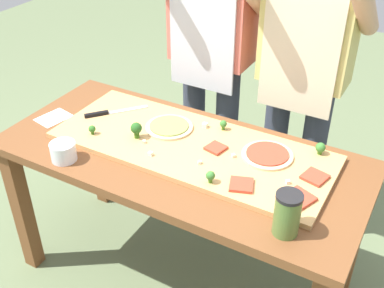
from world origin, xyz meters
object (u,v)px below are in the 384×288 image
object	(u,v)px
cheese_crumble_b	(200,162)
cook_left	(211,42)
cheese_crumble_e	(205,125)
prep_table	(181,174)
pizza_slice_center	(216,148)
pizza_whole_tomato_red	(267,155)
broccoli_floret_back_right	(136,129)
pizza_slice_near_left	(315,177)
cheese_crumble_a	(233,156)
cook_right	(305,61)
broccoli_floret_front_left	(210,176)
flour_cup	(63,153)
recipe_note	(54,118)
broccoli_floret_front_right	(320,148)
broccoli_floret_center_right	(92,129)
cheese_crumble_c	(144,142)
pizza_slice_far_left	(241,185)
pizza_whole_pesto_green	(169,127)
cheese_crumble_f	(288,182)
sauce_jar	(287,214)
chefs_knife	(107,113)
broccoli_floret_front_mid	(223,124)
cheese_crumble_d	(150,154)
pizza_slice_far_right	(299,198)

from	to	relation	value
cheese_crumble_b	cook_left	size ratio (longest dim) A/B	0.01
cheese_crumble_e	cheese_crumble_b	bearing A→B (deg)	-66.06
prep_table	pizza_slice_center	size ratio (longest dim) A/B	20.98
pizza_whole_tomato_red	broccoli_floret_back_right	world-z (taller)	broccoli_floret_back_right
prep_table	cheese_crumble_e	xyz separation A→B (m)	(0.01, 0.20, 0.14)
pizza_whole_tomato_red	pizza_slice_near_left	bearing A→B (deg)	-12.56
cheese_crumble_e	broccoli_floret_back_right	bearing A→B (deg)	-134.41
cheese_crumble_a	cook_right	bearing A→B (deg)	80.94
cheese_crumble_e	broccoli_floret_front_left	bearing A→B (deg)	-58.88
flour_cup	recipe_note	world-z (taller)	flour_cup
broccoli_floret_front_right	broccoli_floret_center_right	xyz separation A→B (m)	(-0.90, -0.33, -0.00)
cheese_crumble_c	cheese_crumble_e	xyz separation A→B (m)	(0.16, 0.24, 0.00)
pizza_whole_tomato_red	cheese_crumble_c	bearing A→B (deg)	-161.47
pizza_slice_far_left	cook_left	distance (m)	0.88
pizza_whole_pesto_green	cheese_crumble_c	size ratio (longest dim) A/B	16.32
pizza_slice_far_left	flour_cup	bearing A→B (deg)	-166.47
cheese_crumble_f	recipe_note	distance (m)	1.12
broccoli_floret_front_left	cheese_crumble_c	distance (m)	0.38
broccoli_floret_back_right	pizza_slice_near_left	bearing A→B (deg)	7.38
sauce_jar	recipe_note	world-z (taller)	sauce_jar
pizza_whole_pesto_green	recipe_note	size ratio (longest dim) A/B	1.41
broccoli_floret_back_right	sauce_jar	size ratio (longest dim) A/B	0.45
pizza_slice_center	sauce_jar	world-z (taller)	sauce_jar
cheese_crumble_a	cook_left	world-z (taller)	cook_left
pizza_slice_near_left	chefs_knife	bearing A→B (deg)	179.78
broccoli_floret_back_right	pizza_slice_center	bearing A→B (deg)	14.60
cheese_crumble_b	sauce_jar	size ratio (longest dim) A/B	0.08
pizza_whole_pesto_green	cheese_crumble_e	bearing A→B (deg)	32.43
cheese_crumble_b	cook_right	world-z (taller)	cook_right
broccoli_floret_front_mid	flour_cup	world-z (taller)	flour_cup
cheese_crumble_a	sauce_jar	size ratio (longest dim) A/B	0.08
broccoli_floret_front_left	sauce_jar	size ratio (longest dim) A/B	0.30
cheese_crumble_c	chefs_knife	bearing A→B (deg)	157.29
cheese_crumble_b	cook_left	world-z (taller)	cook_left
broccoli_floret_back_right	cheese_crumble_a	size ratio (longest dim) A/B	5.37
cheese_crumble_e	cheese_crumble_f	distance (m)	0.50
pizza_whole_pesto_green	recipe_note	distance (m)	0.56
cheese_crumble_d	pizza_slice_far_right	bearing A→B (deg)	2.95
pizza_whole_pesto_green	broccoli_floret_back_right	xyz separation A→B (m)	(-0.08, -0.13, 0.04)
prep_table	pizza_whole_pesto_green	bearing A→B (deg)	138.00
pizza_whole_tomato_red	pizza_slice_far_left	distance (m)	0.23
chefs_knife	sauce_jar	bearing A→B (deg)	-17.63
pizza_slice_far_right	cheese_crumble_c	bearing A→B (deg)	177.32
cheese_crumble_d	broccoli_floret_front_right	bearing A→B (deg)	30.40
broccoli_floret_front_left	pizza_slice_center	bearing A→B (deg)	111.70
pizza_slice_near_left	pizza_slice_far_right	xyz separation A→B (m)	(-0.01, -0.15, 0.00)
pizza_slice_far_right	cheese_crumble_e	size ratio (longest dim) A/B	4.69
cheese_crumble_f	cheese_crumble_c	bearing A→B (deg)	-176.78
pizza_whole_pesto_green	broccoli_floret_front_mid	xyz separation A→B (m)	(0.21, 0.11, 0.02)
broccoli_floret_front_left	cook_right	xyz separation A→B (m)	(0.09, 0.73, 0.20)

